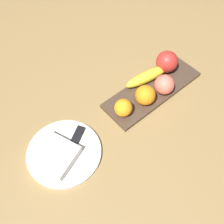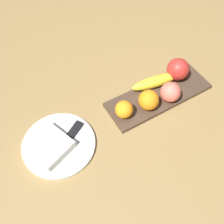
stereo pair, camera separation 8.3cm
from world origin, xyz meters
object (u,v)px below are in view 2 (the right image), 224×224
fruit_tray (159,96)px  apple (178,69)px  peach (170,92)px  orange_near_banana (124,109)px  folded_napkin (49,146)px  knife (70,137)px  orange_near_apple (149,100)px  banana (155,82)px  dinner_plate (59,144)px

fruit_tray → apple: (-0.10, -0.04, 0.05)m
peach → orange_near_banana: bearing=-7.0°
folded_napkin → knife: (-0.07, -0.00, -0.01)m
apple → orange_near_banana: (0.26, 0.05, -0.01)m
orange_near_apple → peach: same height
banana → folded_napkin: (0.43, 0.04, -0.01)m
banana → dinner_plate: banana is taller
orange_near_banana → peach: size_ratio=0.86×
orange_near_banana → apple: bearing=-169.8°
banana → orange_near_banana: orange_near_banana is taller
dinner_plate → knife: bearing=-177.5°
peach → knife: 0.37m
orange_near_apple → orange_near_banana: size_ratio=1.16×
fruit_tray → folded_napkin: 0.42m
banana → orange_near_apple: orange_near_apple is taller
banana → orange_near_banana: bearing=26.8°
apple → knife: size_ratio=0.49×
apple → orange_near_banana: bearing=10.2°
orange_near_apple → peach: bearing=173.4°
orange_near_apple → orange_near_banana: bearing=-7.3°
peach → dinner_plate: (0.41, -0.03, -0.04)m
fruit_tray → knife: (0.35, -0.00, 0.01)m
fruit_tray → orange_near_banana: size_ratio=6.40×
orange_near_apple → orange_near_banana: orange_near_apple is taller
apple → folded_napkin: 0.52m
orange_near_banana → knife: 0.20m
dinner_plate → folded_napkin: bearing=0.0°
banana → knife: (0.36, 0.04, -0.02)m
fruit_tray → orange_near_banana: (0.15, 0.01, 0.04)m
fruit_tray → dinner_plate: size_ratio=1.68×
banana → dinner_plate: size_ratio=0.79×
orange_near_apple → folded_napkin: size_ratio=0.59×
orange_near_apple → knife: bearing=-4.9°
peach → dinner_plate: 0.41m
peach → apple: bearing=-141.5°
apple → banana: 0.10m
peach → dinner_plate: peach is taller
apple → dinner_plate: size_ratio=0.35×
orange_near_banana → peach: bearing=173.0°
banana → orange_near_apple: 0.10m
peach → folded_napkin: size_ratio=0.59×
folded_napkin → knife: folded_napkin is taller
banana → orange_near_apple: size_ratio=2.62×
banana → peach: (-0.01, 0.07, 0.01)m
apple → orange_near_apple: apple is taller
fruit_tray → dinner_plate: fruit_tray is taller
banana → fruit_tray: bearing=85.2°
fruit_tray → peach: size_ratio=5.49×
knife → orange_near_apple: bearing=144.5°
fruit_tray → apple: bearing=-161.1°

